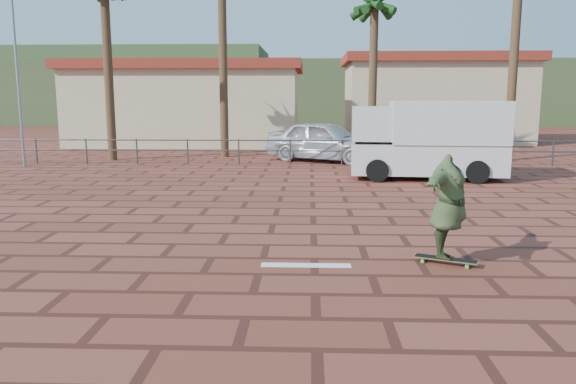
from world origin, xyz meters
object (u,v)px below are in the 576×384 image
(skateboarder, at_px, (448,207))
(car_white, at_px, (425,136))
(campervan, at_px, (428,138))
(longboard, at_px, (446,259))
(car_silver, at_px, (325,141))

(skateboarder, xyz_separation_m, car_white, (3.17, 17.55, -0.07))
(campervan, height_order, car_white, campervan)
(longboard, distance_m, car_white, 17.85)
(longboard, xyz_separation_m, car_silver, (-1.51, 14.38, 0.75))
(car_silver, bearing_deg, campervan, -118.90)
(campervan, bearing_deg, car_silver, 127.13)
(longboard, relative_size, car_white, 0.19)
(skateboarder, distance_m, car_white, 17.84)
(skateboarder, relative_size, campervan, 0.41)
(skateboarder, height_order, car_white, skateboarder)
(longboard, height_order, campervan, campervan)
(longboard, xyz_separation_m, car_white, (3.17, 17.55, 0.76))
(campervan, relative_size, car_silver, 1.00)
(longboard, distance_m, skateboarder, 0.84)
(skateboarder, bearing_deg, car_white, 14.04)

